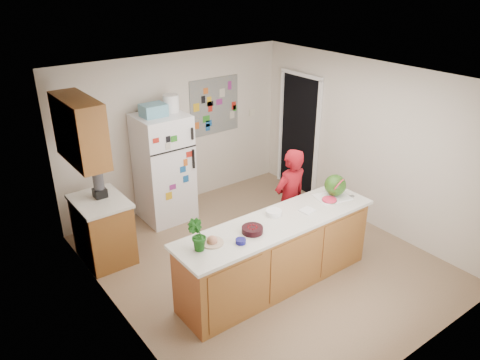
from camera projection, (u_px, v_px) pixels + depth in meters
floor at (263, 261)px, 6.44m from camera, size 4.00×4.50×0.02m
wall_back at (176, 131)px, 7.56m from camera, size 4.00×0.02×2.50m
wall_left at (114, 226)px, 4.82m from camera, size 0.02×4.50×2.50m
wall_right at (368, 145)px, 7.01m from camera, size 0.02×4.50×2.50m
ceiling at (267, 79)px, 5.39m from camera, size 4.00×4.50×0.02m
doorway at (299, 134)px, 8.14m from camera, size 0.03×0.85×2.04m
peninsula_base at (276, 255)px, 5.78m from camera, size 2.60×0.62×0.88m
peninsula_top at (278, 222)px, 5.59m from camera, size 2.68×0.70×0.04m
side_counter_base at (103, 231)px, 6.32m from camera, size 0.60×0.80×0.86m
side_counter_top at (99, 201)px, 6.13m from camera, size 0.64×0.84×0.04m
upper_cabinets at (80, 130)px, 5.60m from camera, size 0.35×1.00×0.80m
refrigerator at (164, 168)px, 7.21m from camera, size 0.75×0.70×1.70m
fridge_top_bin at (153, 110)px, 6.76m from camera, size 0.35×0.28×0.18m
photo_collage at (215, 106)px, 7.82m from camera, size 0.95×0.01×0.95m
person at (290, 200)px, 6.43m from camera, size 0.56×0.38×1.51m
blender_appliance at (99, 184)px, 6.13m from camera, size 0.14×0.14×0.38m
cutting_board at (332, 197)px, 6.14m from camera, size 0.50×0.42×0.01m
watermelon at (335, 185)px, 6.13m from camera, size 0.28×0.28×0.28m
watermelon_slice at (329, 200)px, 6.04m from camera, size 0.19×0.19×0.02m
cherry_bowl at (252, 230)px, 5.33m from camera, size 0.32×0.32×0.07m
white_bowl at (274, 213)px, 5.71m from camera, size 0.22×0.22×0.06m
cobalt_bowl at (241, 241)px, 5.13m from camera, size 0.14×0.14×0.05m
plate at (212, 243)px, 5.13m from camera, size 0.34×0.34×0.02m
paper_towel at (307, 210)px, 5.80m from camera, size 0.18×0.17×0.02m
keys at (351, 196)px, 6.17m from camera, size 0.09×0.07×0.01m
potted_plant at (197, 235)px, 4.95m from camera, size 0.25×0.25×0.35m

